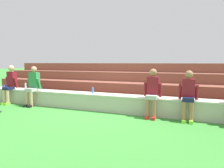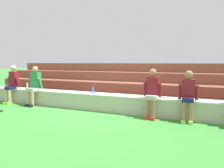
# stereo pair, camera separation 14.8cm
# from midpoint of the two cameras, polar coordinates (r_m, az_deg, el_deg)

# --- Properties ---
(ground_plane) EXTENTS (80.00, 80.00, 0.00)m
(ground_plane) POSITION_cam_midpoint_polar(r_m,az_deg,el_deg) (6.50, -5.13, -7.90)
(ground_plane) COLOR #388433
(stone_seating_wall) EXTENTS (9.38, 0.52, 0.55)m
(stone_seating_wall) POSITION_cam_midpoint_polar(r_m,az_deg,el_deg) (6.64, -4.20, -4.98)
(stone_seating_wall) COLOR #B7AF9E
(stone_seating_wall) RESTS_ON ground
(brick_bleachers) EXTENTS (11.75, 3.04, 1.55)m
(brick_bleachers) POSITION_cam_midpoint_polar(r_m,az_deg,el_deg) (8.86, 2.89, -0.22)
(brick_bleachers) COLOR brown
(brick_bleachers) RESTS_ON ground
(person_far_left) EXTENTS (0.49, 0.58, 1.48)m
(person_far_left) POSITION_cam_midpoint_polar(r_m,az_deg,el_deg) (8.55, -26.75, 0.34)
(person_far_left) COLOR #DBAD89
(person_far_left) RESTS_ON ground
(person_left_of_center) EXTENTS (0.53, 0.56, 1.45)m
(person_left_of_center) POSITION_cam_midpoint_polar(r_m,az_deg,el_deg) (7.74, -21.32, -0.14)
(person_left_of_center) COLOR tan
(person_left_of_center) RESTS_ON ground
(person_center) EXTENTS (0.51, 0.55, 1.41)m
(person_center) POSITION_cam_midpoint_polar(r_m,az_deg,el_deg) (5.75, 12.31, -2.11)
(person_center) COLOR #996B4C
(person_center) RESTS_ON ground
(person_right_of_center) EXTENTS (0.51, 0.50, 1.38)m
(person_right_of_center) POSITION_cam_midpoint_polar(r_m,az_deg,el_deg) (5.65, 22.05, -2.75)
(person_right_of_center) COLOR #996B4C
(person_right_of_center) RESTS_ON ground
(water_bottle_center_gap) EXTENTS (0.07, 0.07, 0.27)m
(water_bottle_center_gap) POSITION_cam_midpoint_polar(r_m,az_deg,el_deg) (8.27, -23.09, -0.49)
(water_bottle_center_gap) COLOR silver
(water_bottle_center_gap) RESTS_ON stone_seating_wall
(water_bottle_near_right) EXTENTS (0.07, 0.07, 0.23)m
(water_bottle_near_right) POSITION_cam_midpoint_polar(r_m,az_deg,el_deg) (6.60, -4.96, -1.79)
(water_bottle_near_right) COLOR blue
(water_bottle_near_right) RESTS_ON stone_seating_wall
(plastic_cup_right_end) EXTENTS (0.08, 0.08, 0.11)m
(plastic_cup_right_end) POSITION_cam_midpoint_polar(r_m,az_deg,el_deg) (9.29, -28.11, -0.51)
(plastic_cup_right_end) COLOR blue
(plastic_cup_right_end) RESTS_ON stone_seating_wall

